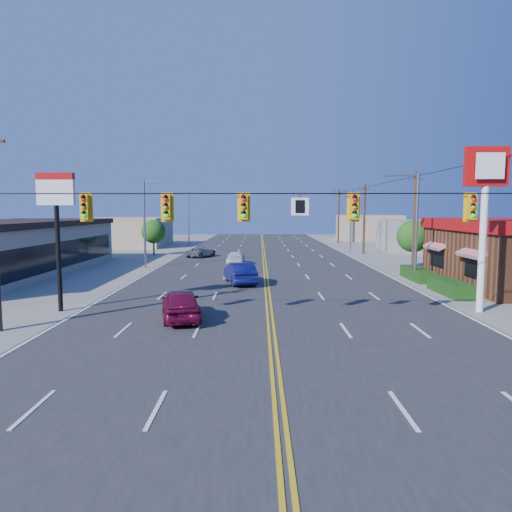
{
  "coord_description": "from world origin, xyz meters",
  "views": [
    {
      "loc": [
        -0.53,
        -19.54,
        5.29
      ],
      "look_at": [
        -0.76,
        11.19,
        2.2
      ],
      "focal_mm": 32.0,
      "sensor_mm": 36.0,
      "label": 1
    }
  ],
  "objects_px": {
    "kfc_pylon": "(485,195)",
    "car_white": "(236,258)",
    "car_silver": "(201,252)",
    "signal_span": "(269,220)",
    "car_magenta": "(181,305)",
    "pizza_hut_sign": "(57,212)",
    "car_blue": "(240,274)"
  },
  "relations": [
    {
      "from": "kfc_pylon",
      "to": "car_white",
      "type": "height_order",
      "value": "kfc_pylon"
    },
    {
      "from": "pizza_hut_sign",
      "to": "car_magenta",
      "type": "distance_m",
      "value": 8.28
    },
    {
      "from": "signal_span",
      "to": "car_white",
      "type": "distance_m",
      "value": 25.07
    },
    {
      "from": "kfc_pylon",
      "to": "pizza_hut_sign",
      "type": "bearing_deg",
      "value": 180.0
    },
    {
      "from": "signal_span",
      "to": "car_blue",
      "type": "distance_m",
      "value": 13.49
    },
    {
      "from": "pizza_hut_sign",
      "to": "car_blue",
      "type": "distance_m",
      "value": 13.35
    },
    {
      "from": "pizza_hut_sign",
      "to": "car_white",
      "type": "relative_size",
      "value": 1.61
    },
    {
      "from": "car_blue",
      "to": "car_silver",
      "type": "height_order",
      "value": "car_blue"
    },
    {
      "from": "kfc_pylon",
      "to": "pizza_hut_sign",
      "type": "height_order",
      "value": "kfc_pylon"
    },
    {
      "from": "kfc_pylon",
      "to": "car_magenta",
      "type": "xyz_separation_m",
      "value": [
        -15.3,
        -2.0,
        -5.3
      ]
    },
    {
      "from": "pizza_hut_sign",
      "to": "car_white",
      "type": "bearing_deg",
      "value": 68.27
    },
    {
      "from": "signal_span",
      "to": "pizza_hut_sign",
      "type": "xyz_separation_m",
      "value": [
        -10.88,
        4.0,
        0.3
      ]
    },
    {
      "from": "signal_span",
      "to": "car_silver",
      "type": "bearing_deg",
      "value": 102.46
    },
    {
      "from": "signal_span",
      "to": "car_silver",
      "type": "xyz_separation_m",
      "value": [
        -6.95,
        31.44,
        -4.31
      ]
    },
    {
      "from": "car_blue",
      "to": "car_white",
      "type": "bearing_deg",
      "value": -99.1
    },
    {
      "from": "car_magenta",
      "to": "car_blue",
      "type": "distance_m",
      "value": 10.99
    },
    {
      "from": "car_magenta",
      "to": "car_white",
      "type": "relative_size",
      "value": 1.03
    },
    {
      "from": "car_silver",
      "to": "car_blue",
      "type": "bearing_deg",
      "value": 130.41
    },
    {
      "from": "kfc_pylon",
      "to": "car_silver",
      "type": "bearing_deg",
      "value": 123.36
    },
    {
      "from": "pizza_hut_sign",
      "to": "kfc_pylon",
      "type": "bearing_deg",
      "value": 0.0
    },
    {
      "from": "signal_span",
      "to": "car_magenta",
      "type": "bearing_deg",
      "value": 154.42
    },
    {
      "from": "car_blue",
      "to": "car_white",
      "type": "relative_size",
      "value": 1.1
    },
    {
      "from": "car_magenta",
      "to": "car_blue",
      "type": "relative_size",
      "value": 0.94
    },
    {
      "from": "car_white",
      "to": "car_silver",
      "type": "relative_size",
      "value": 1.03
    },
    {
      "from": "kfc_pylon",
      "to": "pizza_hut_sign",
      "type": "relative_size",
      "value": 1.24
    },
    {
      "from": "car_blue",
      "to": "signal_span",
      "type": "bearing_deg",
      "value": 84.56
    },
    {
      "from": "car_magenta",
      "to": "car_silver",
      "type": "bearing_deg",
      "value": -97.66
    },
    {
      "from": "car_magenta",
      "to": "car_white",
      "type": "xyz_separation_m",
      "value": [
        1.49,
        22.56,
        -0.13
      ]
    },
    {
      "from": "signal_span",
      "to": "kfc_pylon",
      "type": "distance_m",
      "value": 11.87
    },
    {
      "from": "kfc_pylon",
      "to": "signal_span",
      "type": "bearing_deg",
      "value": -160.22
    },
    {
      "from": "car_white",
      "to": "car_magenta",
      "type": "bearing_deg",
      "value": 85.68
    },
    {
      "from": "kfc_pylon",
      "to": "car_magenta",
      "type": "distance_m",
      "value": 16.31
    }
  ]
}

